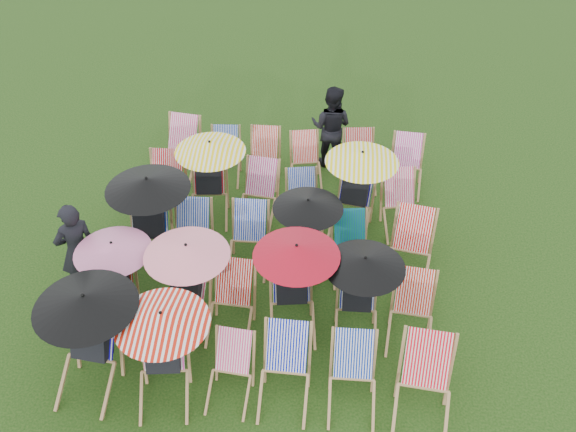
# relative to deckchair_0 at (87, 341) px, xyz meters

# --- Properties ---
(ground) EXTENTS (100.00, 100.00, 0.00)m
(ground) POSITION_rel_deckchair_0_xyz_m (2.07, 2.18, -0.77)
(ground) COLOR black
(ground) RESTS_ON ground
(deckchair_0) EXTENTS (1.23, 1.30, 1.46)m
(deckchair_0) POSITION_rel_deckchair_0_xyz_m (0.00, 0.00, 0.00)
(deckchair_0) COLOR #A47B4C
(deckchair_0) RESTS_ON ground
(deckchair_1) EXTENTS (1.13, 1.21, 1.34)m
(deckchair_1) POSITION_rel_deckchair_0_xyz_m (0.94, -0.08, -0.06)
(deckchair_1) COLOR #A47B4C
(deckchair_1) RESTS_ON ground
(deckchair_2) EXTENTS (0.61, 0.79, 0.81)m
(deckchair_2) POSITION_rel_deckchair_0_xyz_m (1.73, -0.05, -0.36)
(deckchair_2) COLOR #A47B4C
(deckchair_2) RESTS_ON ground
(deckchair_3) EXTENTS (0.65, 0.89, 0.95)m
(deckchair_3) POSITION_rel_deckchair_0_xyz_m (2.40, -0.03, -0.30)
(deckchair_3) COLOR #A47B4C
(deckchair_3) RESTS_ON ground
(deckchair_4) EXTENTS (0.61, 0.84, 0.90)m
(deckchair_4) POSITION_rel_deckchair_0_xyz_m (3.22, -0.04, -0.32)
(deckchair_4) COLOR #A47B4C
(deckchair_4) RESTS_ON ground
(deckchair_5) EXTENTS (0.77, 1.00, 1.02)m
(deckchair_5) POSITION_rel_deckchair_0_xyz_m (4.05, -0.13, -0.26)
(deckchair_5) COLOR #A47B4C
(deckchair_5) RESTS_ON ground
(deckchair_6) EXTENTS (1.03, 1.12, 1.23)m
(deckchair_6) POSITION_rel_deckchair_0_xyz_m (-0.03, 1.15, -0.12)
(deckchair_6) COLOR #A47B4C
(deckchair_6) RESTS_ON ground
(deckchair_7) EXTENTS (1.13, 1.20, 1.34)m
(deckchair_7) POSITION_rel_deckchair_0_xyz_m (0.95, 1.09, -0.07)
(deckchair_7) COLOR #A47B4C
(deckchair_7) RESTS_ON ground
(deckchair_8) EXTENTS (0.67, 0.89, 0.93)m
(deckchair_8) POSITION_rel_deckchair_0_xyz_m (1.57, 1.01, -0.31)
(deckchair_8) COLOR #A47B4C
(deckchair_8) RESTS_ON ground
(deckchair_9) EXTENTS (1.14, 1.23, 1.35)m
(deckchair_9) POSITION_rel_deckchair_0_xyz_m (2.40, 1.18, -0.06)
(deckchair_9) COLOR #A47B4C
(deckchair_9) RESTS_ON ground
(deckchair_10) EXTENTS (1.06, 1.10, 1.26)m
(deckchair_10) POSITION_rel_deckchair_0_xyz_m (3.27, 1.15, -0.11)
(deckchair_10) COLOR #A47B4C
(deckchair_10) RESTS_ON ground
(deckchair_11) EXTENTS (0.69, 0.90, 0.91)m
(deckchair_11) POSITION_rel_deckchair_0_xyz_m (3.98, 1.07, -0.32)
(deckchair_11) COLOR #A47B4C
(deckchair_11) RESTS_ON ground
(deckchair_12) EXTENTS (1.23, 1.31, 1.46)m
(deckchair_12) POSITION_rel_deckchair_0_xyz_m (0.17, 2.26, -0.00)
(deckchair_12) COLOR #A47B4C
(deckchair_12) RESTS_ON ground
(deckchair_13) EXTENTS (0.65, 0.88, 0.94)m
(deckchair_13) POSITION_rel_deckchair_0_xyz_m (0.78, 2.24, -0.30)
(deckchair_13) COLOR #A47B4C
(deckchair_13) RESTS_ON ground
(deckchair_14) EXTENTS (0.62, 0.86, 0.92)m
(deckchair_14) POSITION_rel_deckchair_0_xyz_m (1.63, 2.30, -0.31)
(deckchair_14) COLOR #A47B4C
(deckchair_14) RESTS_ON ground
(deckchair_15) EXTENTS (1.02, 1.09, 1.21)m
(deckchair_15) POSITION_rel_deckchair_0_xyz_m (2.45, 2.32, -0.13)
(deckchair_15) COLOR #A47B4C
(deckchair_15) RESTS_ON ground
(deckchair_16) EXTENTS (0.69, 0.88, 0.89)m
(deckchair_16) POSITION_rel_deckchair_0_xyz_m (3.16, 2.27, -0.33)
(deckchair_16) COLOR #A47B4C
(deckchair_16) RESTS_ON ground
(deckchair_17) EXTENTS (0.81, 1.02, 0.99)m
(deckchair_17) POSITION_rel_deckchair_0_xyz_m (4.02, 2.26, -0.27)
(deckchair_17) COLOR #A47B4C
(deckchair_17) RESTS_ON ground
(deckchair_18) EXTENTS (0.67, 0.91, 0.97)m
(deckchair_18) POSITION_rel_deckchair_0_xyz_m (0.11, 3.42, -0.29)
(deckchair_18) COLOR #A47B4C
(deckchair_18) RESTS_ON ground
(deckchair_19) EXTENTS (1.13, 1.21, 1.34)m
(deckchair_19) POSITION_rel_deckchair_0_xyz_m (0.85, 3.44, -0.06)
(deckchair_19) COLOR #A47B4C
(deckchair_19) RESTS_ON ground
(deckchair_20) EXTENTS (0.71, 0.91, 0.92)m
(deckchair_20) POSITION_rel_deckchair_0_xyz_m (1.63, 3.42, -0.31)
(deckchair_20) COLOR #A47B4C
(deckchair_20) RESTS_ON ground
(deckchair_21) EXTENTS (0.68, 0.85, 0.84)m
(deckchair_21) POSITION_rel_deckchair_0_xyz_m (2.38, 3.33, -0.35)
(deckchair_21) COLOR #A47B4C
(deckchair_21) RESTS_ON ground
(deckchair_22) EXTENTS (1.14, 1.22, 1.36)m
(deckchair_22) POSITION_rel_deckchair_0_xyz_m (3.20, 3.37, -0.06)
(deckchair_22) COLOR #A47B4C
(deckchair_22) RESTS_ON ground
(deckchair_23) EXTENTS (0.74, 0.93, 0.91)m
(deckchair_23) POSITION_rel_deckchair_0_xyz_m (3.95, 3.35, -0.32)
(deckchair_23) COLOR #A47B4C
(deckchair_23) RESTS_ON ground
(deckchair_24) EXTENTS (0.76, 0.97, 0.97)m
(deckchair_24) POSITION_rel_deckchair_0_xyz_m (0.08, 4.53, -0.28)
(deckchair_24) COLOR #A47B4C
(deckchair_24) RESTS_ON ground
(deckchair_25) EXTENTS (0.60, 0.81, 0.84)m
(deckchair_25) POSITION_rel_deckchair_0_xyz_m (0.91, 4.48, -0.35)
(deckchair_25) COLOR #A47B4C
(deckchair_25) RESTS_ON ground
(deckchair_26) EXTENTS (0.57, 0.80, 0.87)m
(deckchair_26) POSITION_rel_deckchair_0_xyz_m (1.60, 4.48, -0.34)
(deckchair_26) COLOR #A47B4C
(deckchair_26) RESTS_ON ground
(deckchair_27) EXTENTS (0.68, 0.84, 0.82)m
(deckchair_27) POSITION_rel_deckchair_0_xyz_m (2.34, 4.49, -0.36)
(deckchair_27) COLOR #A47B4C
(deckchair_27) RESTS_ON ground
(deckchair_28) EXTENTS (0.68, 0.88, 0.89)m
(deckchair_28) POSITION_rel_deckchair_0_xyz_m (3.28, 4.51, -0.33)
(deckchair_28) COLOR #A47B4C
(deckchair_28) RESTS_ON ground
(deckchair_29) EXTENTS (0.65, 0.86, 0.89)m
(deckchair_29) POSITION_rel_deckchair_0_xyz_m (4.08, 4.45, -0.33)
(deckchair_29) COLOR #A47B4C
(deckchair_29) RESTS_ON ground
(person_left) EXTENTS (0.67, 0.64, 1.55)m
(person_left) POSITION_rel_deckchair_0_xyz_m (-0.66, 1.56, 0.01)
(person_left) COLOR black
(person_left) RESTS_ON ground
(person_rear) EXTENTS (0.88, 0.76, 1.56)m
(person_rear) POSITION_rel_deckchair_0_xyz_m (2.75, 5.06, 0.01)
(person_rear) COLOR black
(person_rear) RESTS_ON ground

